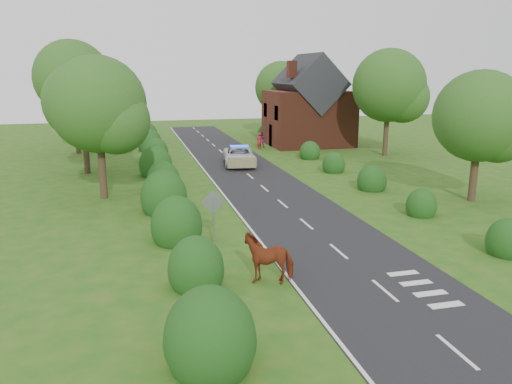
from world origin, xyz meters
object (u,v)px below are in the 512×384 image
object	(u,v)px
police_van	(239,156)
pedestrian_purple	(261,140)
cow	(269,260)
pedestrian_red	(259,141)
road_sign	(213,210)

from	to	relation	value
police_van	pedestrian_purple	world-z (taller)	police_van
cow	police_van	bearing A→B (deg)	-176.29
cow	pedestrian_red	bearing A→B (deg)	179.46
pedestrian_red	cow	bearing A→B (deg)	43.74
cow	pedestrian_purple	size ratio (longest dim) A/B	1.33
cow	pedestrian_purple	world-z (taller)	pedestrian_purple
road_sign	police_van	world-z (taller)	road_sign
road_sign	pedestrian_purple	size ratio (longest dim) A/B	1.60
road_sign	cow	bearing A→B (deg)	-71.58
police_van	cow	bearing A→B (deg)	-91.65
cow	road_sign	bearing A→B (deg)	-148.18
police_van	pedestrian_red	size ratio (longest dim) A/B	3.48
police_van	pedestrian_red	bearing A→B (deg)	72.61
road_sign	pedestrian_red	world-z (taller)	road_sign
police_van	pedestrian_red	distance (m)	8.54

